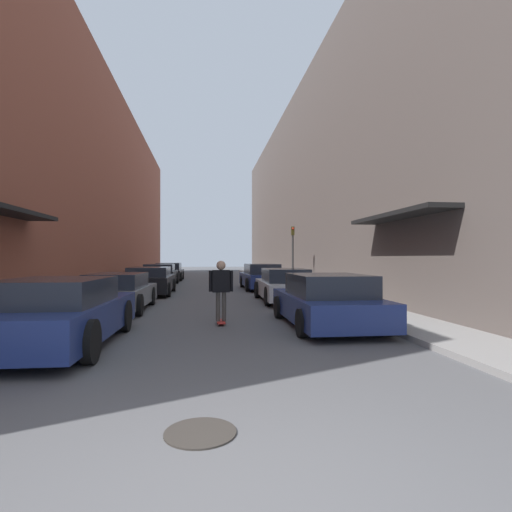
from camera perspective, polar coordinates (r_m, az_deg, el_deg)
name	(u,v)px	position (r m, az deg, el deg)	size (l,w,h in m)	color
ground	(209,289)	(21.68, -6.74, -4.72)	(105.31, 105.31, 0.00)	#515154
curb_strip_left	(133,283)	(26.85, -17.16, -3.72)	(1.80, 47.87, 0.12)	gray
curb_strip_right	(280,282)	(26.92, 3.46, -3.72)	(1.80, 47.87, 0.12)	gray
building_row_left	(86,185)	(27.82, -23.12, 9.30)	(4.90, 47.87, 12.59)	brown
building_row_right	(322,190)	(27.94, 9.39, 9.35)	(4.90, 47.87, 12.70)	#564C47
parked_car_left_0	(58,313)	(8.51, -26.41, -7.33)	(2.09, 4.59, 1.30)	navy
parked_car_left_1	(118,292)	(13.50, -19.07, -4.94)	(1.89, 4.51, 1.20)	gray
parked_car_left_2	(150,281)	(19.08, -14.90, -3.46)	(2.09, 4.71, 1.26)	black
parked_car_left_3	(160,275)	(25.25, -13.55, -2.61)	(2.04, 4.53, 1.31)	black
parked_car_left_4	(169,272)	(30.44, -12.31, -2.24)	(2.03, 4.29, 1.30)	#232326
parked_car_right_0	(327,301)	(10.08, 10.07, -6.38)	(2.08, 4.45, 1.29)	navy
parked_car_right_1	(284,285)	(15.47, 4.04, -4.22)	(1.89, 4.66, 1.27)	silver
parked_car_right_2	(261,277)	(21.40, 0.76, -3.02)	(1.97, 4.81, 1.36)	navy
skateboarder	(221,285)	(10.24, -5.02, -4.18)	(0.62, 0.78, 1.62)	#B2231E
manhole_cover	(200,433)	(4.23, -7.96, -23.71)	(0.70, 0.70, 0.02)	#332D28
traffic_light	(293,249)	(21.12, 5.27, 0.93)	(0.16, 0.22, 3.22)	#2D2D2D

